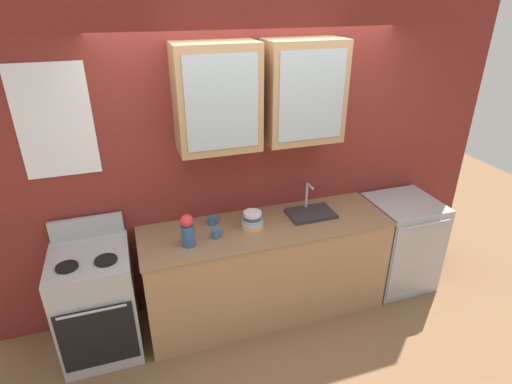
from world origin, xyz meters
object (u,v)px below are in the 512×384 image
Objects in this scene: stove_range at (97,302)px; cup_near_sink at (212,220)px; cup_near_bowls at (216,233)px; sink_faucet at (311,212)px; bowl_stack at (252,220)px; vase at (187,230)px; dishwasher at (399,242)px.

stove_range is 1.15m from cup_near_sink.
stove_range reaches higher than cup_near_bowls.
sink_faucet reaches higher than cup_near_bowls.
stove_range is 11.14× the size of cup_near_bowls.
sink_faucet is 0.57m from bowl_stack.
stove_range reaches higher than cup_near_sink.
vase is at bearing -172.54° from sink_faucet.
cup_near_sink is 1.09× the size of cup_near_bowls.
stove_range reaches higher than dishwasher.
vase is 0.38m from cup_near_sink.
dishwasher is (0.99, -0.06, -0.49)m from sink_faucet.
stove_range is at bearing 176.87° from cup_near_bowls.
bowl_stack is (1.34, 0.01, 0.53)m from stove_range.
sink_faucet reaches higher than cup_near_sink.
vase is 0.30× the size of dishwasher.
cup_near_bowls reaches higher than cup_near_sink.
bowl_stack is 1.65m from dishwasher.
bowl_stack is at bearing 0.62° from stove_range.
dishwasher is (2.90, -0.00, -0.01)m from stove_range.
bowl_stack reaches higher than cup_near_bowls.
cup_near_sink is 1.95m from dishwasher.
cup_near_sink is at bearing 84.49° from cup_near_bowls.
cup_near_bowls is at bearing -178.47° from dishwasher.
bowl_stack is at bearing 11.54° from cup_near_bowls.
bowl_stack is at bearing -25.82° from cup_near_sink.
cup_near_sink is (0.26, 0.26, -0.10)m from vase.
stove_range is 5.86× the size of bowl_stack.
bowl_stack is 0.59m from vase.
cup_near_bowls is (-0.91, -0.11, 0.02)m from sink_faucet.
sink_faucet is at bearing 7.46° from vase.
stove_range is 10.22× the size of cup_near_sink.
dishwasher is at bearing 1.53° from cup_near_bowls.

